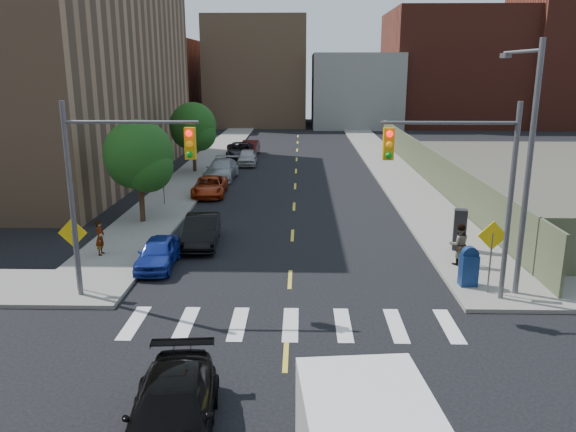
{
  "coord_description": "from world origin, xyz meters",
  "views": [
    {
      "loc": [
        0.41,
        -12.65,
        8.03
      ],
      "look_at": [
        -0.13,
        10.2,
        2.0
      ],
      "focal_mm": 35.0,
      "sensor_mm": 36.0,
      "label": 1
    }
  ],
  "objects_px": {
    "pedestrian_west": "(100,238)",
    "parked_car_black": "(202,231)",
    "parked_car_white": "(247,157)",
    "parked_car_grey": "(240,151)",
    "pedestrian_east": "(459,244)",
    "parked_car_blue": "(158,253)",
    "parked_car_maroon": "(250,148)",
    "parked_car_red": "(210,186)",
    "parked_car_silver": "(222,170)",
    "mailbox": "(469,267)",
    "payphone": "(460,230)",
    "black_sedan": "(172,414)"
  },
  "relations": [
    {
      "from": "pedestrian_west",
      "to": "parked_car_black",
      "type": "bearing_deg",
      "value": -65.79
    },
    {
      "from": "parked_car_white",
      "to": "parked_car_grey",
      "type": "relative_size",
      "value": 0.71
    },
    {
      "from": "pedestrian_west",
      "to": "pedestrian_east",
      "type": "relative_size",
      "value": 0.88
    },
    {
      "from": "parked_car_blue",
      "to": "pedestrian_west",
      "type": "bearing_deg",
      "value": 156.56
    },
    {
      "from": "parked_car_black",
      "to": "parked_car_maroon",
      "type": "relative_size",
      "value": 1.01
    },
    {
      "from": "parked_car_blue",
      "to": "pedestrian_west",
      "type": "height_order",
      "value": "pedestrian_west"
    },
    {
      "from": "parked_car_black",
      "to": "parked_car_grey",
      "type": "distance_m",
      "value": 25.38
    },
    {
      "from": "parked_car_red",
      "to": "pedestrian_west",
      "type": "height_order",
      "value": "pedestrian_west"
    },
    {
      "from": "parked_car_black",
      "to": "parked_car_white",
      "type": "distance_m",
      "value": 22.46
    },
    {
      "from": "parked_car_silver",
      "to": "parked_car_grey",
      "type": "relative_size",
      "value": 0.92
    },
    {
      "from": "parked_car_blue",
      "to": "parked_car_grey",
      "type": "bearing_deg",
      "value": 87.75
    },
    {
      "from": "parked_car_blue",
      "to": "pedestrian_east",
      "type": "height_order",
      "value": "pedestrian_east"
    },
    {
      "from": "parked_car_blue",
      "to": "parked_car_silver",
      "type": "xyz_separation_m",
      "value": [
        0.0,
        19.05,
        0.12
      ]
    },
    {
      "from": "pedestrian_west",
      "to": "parked_car_maroon",
      "type": "bearing_deg",
      "value": -8.32
    },
    {
      "from": "parked_car_blue",
      "to": "pedestrian_east",
      "type": "xyz_separation_m",
      "value": [
        12.43,
        0.22,
        0.4
      ]
    },
    {
      "from": "pedestrian_east",
      "to": "parked_car_black",
      "type": "bearing_deg",
      "value": -15.73
    },
    {
      "from": "parked_car_red",
      "to": "parked_car_silver",
      "type": "bearing_deg",
      "value": 87.97
    },
    {
      "from": "parked_car_maroon",
      "to": "pedestrian_east",
      "type": "relative_size",
      "value": 2.41
    },
    {
      "from": "parked_car_blue",
      "to": "mailbox",
      "type": "height_order",
      "value": "mailbox"
    },
    {
      "from": "parked_car_blue",
      "to": "parked_car_red",
      "type": "bearing_deg",
      "value": 88.6
    },
    {
      "from": "parked_car_maroon",
      "to": "parked_car_white",
      "type": "bearing_deg",
      "value": -85.34
    },
    {
      "from": "parked_car_white",
      "to": "parked_car_silver",
      "type": "bearing_deg",
      "value": -103.6
    },
    {
      "from": "parked_car_silver",
      "to": "pedestrian_west",
      "type": "xyz_separation_m",
      "value": [
        -2.8,
        -17.91,
        0.17
      ]
    },
    {
      "from": "parked_car_red",
      "to": "mailbox",
      "type": "distance_m",
      "value": 19.86
    },
    {
      "from": "parked_car_red",
      "to": "parked_car_grey",
      "type": "relative_size",
      "value": 0.8
    },
    {
      "from": "parked_car_red",
      "to": "parked_car_black",
      "type": "bearing_deg",
      "value": -85.03
    },
    {
      "from": "parked_car_grey",
      "to": "parked_car_maroon",
      "type": "bearing_deg",
      "value": 71.36
    },
    {
      "from": "parked_car_maroon",
      "to": "payphone",
      "type": "bearing_deg",
      "value": -65.49
    },
    {
      "from": "payphone",
      "to": "parked_car_red",
      "type": "bearing_deg",
      "value": 150.63
    },
    {
      "from": "parked_car_blue",
      "to": "parked_car_grey",
      "type": "xyz_separation_m",
      "value": [
        0.42,
        28.43,
        0.15
      ]
    },
    {
      "from": "parked_car_blue",
      "to": "pedestrian_east",
      "type": "distance_m",
      "value": 12.44
    },
    {
      "from": "parked_car_blue",
      "to": "parked_car_black",
      "type": "bearing_deg",
      "value": 65.75
    },
    {
      "from": "parked_car_black",
      "to": "pedestrian_east",
      "type": "xyz_separation_m",
      "value": [
        11.14,
        -2.84,
        0.32
      ]
    },
    {
      "from": "mailbox",
      "to": "pedestrian_east",
      "type": "height_order",
      "value": "pedestrian_east"
    },
    {
      "from": "parked_car_silver",
      "to": "payphone",
      "type": "xyz_separation_m",
      "value": [
        12.99,
        -16.85,
        0.33
      ]
    },
    {
      "from": "payphone",
      "to": "black_sedan",
      "type": "bearing_deg",
      "value": -114.61
    },
    {
      "from": "parked_car_black",
      "to": "pedestrian_west",
      "type": "relative_size",
      "value": 2.76
    },
    {
      "from": "black_sedan",
      "to": "mailbox",
      "type": "height_order",
      "value": "mailbox"
    },
    {
      "from": "parked_car_black",
      "to": "mailbox",
      "type": "bearing_deg",
      "value": -29.71
    },
    {
      "from": "parked_car_white",
      "to": "payphone",
      "type": "relative_size",
      "value": 2.13
    },
    {
      "from": "parked_car_grey",
      "to": "pedestrian_east",
      "type": "distance_m",
      "value": 30.66
    },
    {
      "from": "parked_car_blue",
      "to": "parked_car_white",
      "type": "xyz_separation_m",
      "value": [
        1.3,
        25.52,
        0.05
      ]
    },
    {
      "from": "parked_car_maroon",
      "to": "payphone",
      "type": "height_order",
      "value": "payphone"
    },
    {
      "from": "parked_car_black",
      "to": "payphone",
      "type": "xyz_separation_m",
      "value": [
        11.7,
        -0.87,
        0.38
      ]
    },
    {
      "from": "parked_car_grey",
      "to": "payphone",
      "type": "height_order",
      "value": "payphone"
    },
    {
      "from": "parked_car_white",
      "to": "black_sedan",
      "type": "xyz_separation_m",
      "value": [
        1.8,
        -36.73,
        0.01
      ]
    },
    {
      "from": "parked_car_silver",
      "to": "payphone",
      "type": "bearing_deg",
      "value": -49.76
    },
    {
      "from": "parked_car_silver",
      "to": "parked_car_white",
      "type": "relative_size",
      "value": 1.29
    },
    {
      "from": "parked_car_blue",
      "to": "parked_car_silver",
      "type": "bearing_deg",
      "value": 88.6
    },
    {
      "from": "black_sedan",
      "to": "pedestrian_east",
      "type": "xyz_separation_m",
      "value": [
        9.34,
        11.43,
        0.33
      ]
    }
  ]
}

